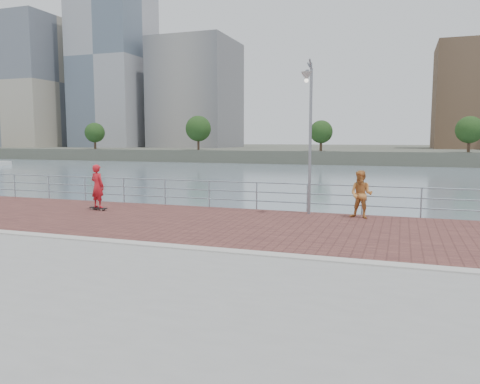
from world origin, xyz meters
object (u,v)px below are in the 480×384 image
(guardrail, at_px, (282,194))
(bystander, at_px, (361,194))
(street_lamp, at_px, (309,110))
(skateboarder, at_px, (98,186))

(guardrail, height_order, bystander, bystander)
(street_lamp, xyz_separation_m, skateboarder, (-8.13, -1.33, -2.88))
(guardrail, relative_size, skateboarder, 22.64)
(street_lamp, height_order, bystander, street_lamp)
(street_lamp, relative_size, skateboarder, 3.14)
(guardrail, bearing_deg, skateboarder, -162.23)
(bystander, bearing_deg, street_lamp, -162.78)
(street_lamp, xyz_separation_m, bystander, (1.91, 0.10, -2.98))
(skateboarder, relative_size, bystander, 1.01)
(guardrail, xyz_separation_m, skateboarder, (-6.94, -2.22, 0.28))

